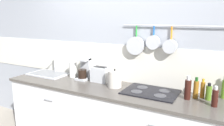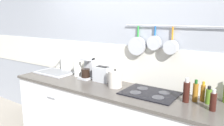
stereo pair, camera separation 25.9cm
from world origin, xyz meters
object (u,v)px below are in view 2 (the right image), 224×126
object	(u,v)px
coffee_maker	(88,70)
bottle_hot_sauce	(203,92)
paper_towel_roll	(77,68)
bottle_sesame_oil	(195,92)
toaster	(103,74)
bottle_olive_oil	(186,91)
bottle_vinegar	(213,101)
kettle	(115,79)
bottle_dish_soap	(209,96)

from	to	relation	value
coffee_maker	bottle_hot_sauce	size ratio (longest dim) A/B	1.38
paper_towel_roll	bottle_sesame_oil	bearing A→B (deg)	-1.48
toaster	bottle_olive_oil	world-z (taller)	bottle_olive_oil
bottle_sesame_oil	bottle_vinegar	distance (m)	0.24
paper_towel_roll	bottle_hot_sauce	xyz separation A→B (m)	(1.74, 0.01, -0.02)
toaster	kettle	world-z (taller)	kettle
kettle	bottle_sesame_oil	distance (m)	0.94
paper_towel_roll	kettle	size ratio (longest dim) A/B	0.98
bottle_hot_sauce	coffee_maker	bearing A→B (deg)	-179.61
coffee_maker	paper_towel_roll	bearing A→B (deg)	179.74
toaster	bottle_sesame_oil	world-z (taller)	bottle_sesame_oil
kettle	bottle_vinegar	distance (m)	1.13
paper_towel_roll	toaster	bearing A→B (deg)	-0.85
bottle_sesame_oil	bottle_dish_soap	distance (m)	0.13
bottle_hot_sauce	bottle_vinegar	distance (m)	0.24
bottle_vinegar	toaster	bearing A→B (deg)	172.66
kettle	bottle_vinegar	world-z (taller)	kettle
coffee_maker	bottle_olive_oil	distance (m)	1.41
bottle_olive_oil	bottle_dish_soap	world-z (taller)	bottle_olive_oil
kettle	bottle_sesame_oil	size ratio (longest dim) A/B	0.99
bottle_hot_sauce	bottle_sesame_oil	bearing A→B (deg)	-139.12
bottle_sesame_oil	bottle_hot_sauce	xyz separation A→B (m)	(0.06, 0.05, -0.01)
paper_towel_roll	bottle_hot_sauce	distance (m)	1.74
coffee_maker	bottle_sesame_oil	xyz separation A→B (m)	(1.47, -0.04, -0.02)
paper_towel_roll	kettle	bearing A→B (deg)	-8.85
paper_towel_roll	kettle	distance (m)	0.75
bottle_dish_soap	paper_towel_roll	bearing A→B (deg)	179.11
kettle	bottle_olive_oil	xyz separation A→B (m)	(0.87, 0.00, 0.01)
bottle_olive_oil	bottle_sesame_oil	bearing A→B (deg)	44.42
coffee_maker	kettle	distance (m)	0.55
coffee_maker	bottle_vinegar	bearing A→B (deg)	-6.39
toaster	bottle_olive_oil	xyz separation A→B (m)	(1.14, -0.11, 0.01)
coffee_maker	bottle_hot_sauce	xyz separation A→B (m)	(1.54, 0.01, -0.03)
kettle	bottle_olive_oil	bearing A→B (deg)	0.15
coffee_maker	bottle_dish_soap	distance (m)	1.60
coffee_maker	bottle_sesame_oil	size ratio (longest dim) A/B	1.25
toaster	paper_towel_roll	bearing A→B (deg)	179.15
toaster	bottle_hot_sauce	world-z (taller)	bottle_hot_sauce
bottle_hot_sauce	toaster	bearing A→B (deg)	-179.26
bottle_olive_oil	bottle_hot_sauce	size ratio (longest dim) A/B	1.21
bottle_olive_oil	bottle_vinegar	world-z (taller)	bottle_olive_oil
bottle_olive_oil	bottle_sesame_oil	world-z (taller)	bottle_olive_oil
coffee_maker	kettle	bearing A→B (deg)	-11.99
bottle_olive_oil	kettle	bearing A→B (deg)	-179.85
bottle_hot_sauce	bottle_dish_soap	world-z (taller)	bottle_hot_sauce
bottle_hot_sauce	bottle_vinegar	bearing A→B (deg)	-55.83
bottle_vinegar	bottle_olive_oil	bearing A→B (deg)	164.30
toaster	bottle_vinegar	size ratio (longest dim) A/B	1.22
coffee_maker	toaster	bearing A→B (deg)	-1.30
coffee_maker	bottle_vinegar	world-z (taller)	coffee_maker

